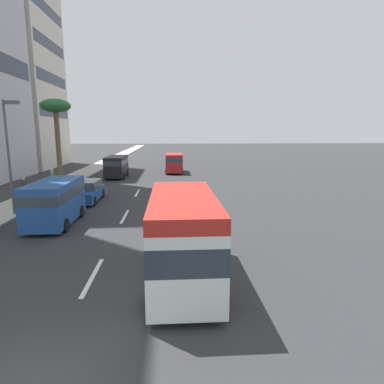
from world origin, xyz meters
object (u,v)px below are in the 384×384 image
Objects in this scene: minibus_lead at (183,235)px; pedestrian_by_tree at (52,177)px; pedestrian_mid_block at (24,188)px; van_fourth at (117,165)px; van_second at (174,162)px; palm_tree at (56,111)px; car_third at (86,191)px; van_fifth at (55,200)px; street_lamp at (9,145)px.

minibus_lead reaches higher than pedestrian_by_tree.
van_fourth is at bearing 82.72° from pedestrian_mid_block.
minibus_lead is 1.15× the size of van_fourth.
van_second is 15.06m from palm_tree.
van_second reaches higher than car_third.
street_lamp reaches higher than van_fifth.
minibus_lead is 0.90× the size of street_lamp.
palm_tree is (8.33, 4.57, 6.27)m from car_third.
street_lamp reaches higher than minibus_lead.
pedestrian_by_tree is 10.32m from street_lamp.
van_fifth is (7.43, 6.84, -0.26)m from minibus_lead.
van_second is at bearing -25.60° from street_lamp.
palm_tree is 12.84m from street_lamp.
car_third is 7.08m from pedestrian_by_tree.
pedestrian_by_tree is (11.71, 4.22, -0.32)m from van_fifth.
van_fourth is 18.87m from van_fifth.
pedestrian_mid_block is 10.30m from palm_tree.
van_fifth reaches higher than car_third.
street_lamp is at bearing 154.40° from van_second.
car_third is 6.19m from van_fifth.
street_lamp is (-4.06, -1.19, 3.25)m from pedestrian_mid_block.
palm_tree is at bearing -163.04° from van_fifth.
van_fourth is 13.63m from pedestrian_mid_block.
minibus_lead is 1.25× the size of van_second.
pedestrian_by_tree is 6.55m from palm_tree.
van_fifth is at bearing -42.14° from pedestrian_mid_block.
van_second is at bearing -63.41° from pedestrian_by_tree.
palm_tree is (8.43, 0.14, 5.91)m from pedestrian_mid_block.
minibus_lead reaches higher than car_third.
van_fourth is (26.30, 6.48, -0.30)m from minibus_lead.
pedestrian_mid_block is at bearing -179.07° from palm_tree.
street_lamp is (-12.49, -1.33, -2.67)m from palm_tree.
van_second is (30.15, -0.01, -0.32)m from minibus_lead.
minibus_lead is 0.76× the size of palm_tree.
van_fifth reaches higher than van_fourth.
van_second is 2.85× the size of pedestrian_mid_block.
van_fourth is 0.66× the size of palm_tree.
van_fourth is 17.48m from street_lamp.
palm_tree is at bearing 6.06° from street_lamp.
street_lamp is at bearing -37.93° from car_third.
van_second reaches higher than pedestrian_mid_block.
car_third is (13.59, 6.68, -0.93)m from minibus_lead.
pedestrian_mid_block is (13.48, 11.11, -0.56)m from minibus_lead.
minibus_lead is 3.56× the size of pedestrian_mid_block.
van_second is 7.54m from van_fourth.
pedestrian_by_tree is (5.66, -0.06, -0.02)m from pedestrian_mid_block.
palm_tree is 1.18× the size of street_lamp.
car_third is 6.39m from street_lamp.
palm_tree is (14.48, 4.41, 5.61)m from van_fifth.
street_lamp is (9.42, 9.92, 2.68)m from minibus_lead.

